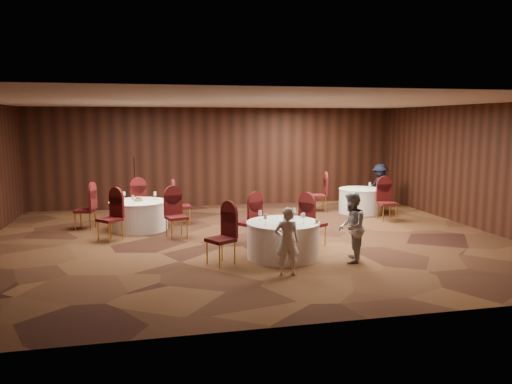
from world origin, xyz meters
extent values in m
plane|color=black|center=(0.00, 0.00, 0.00)|extent=(12.00, 12.00, 0.00)
plane|color=silver|center=(0.00, 0.00, 3.20)|extent=(12.00, 12.00, 0.00)
plane|color=black|center=(0.00, 5.00, 1.60)|extent=(12.00, 0.00, 12.00)
plane|color=black|center=(0.00, -5.00, 1.60)|extent=(12.00, 0.00, 12.00)
plane|color=black|center=(6.00, 0.00, 1.60)|extent=(0.00, 10.00, 10.00)
cylinder|color=white|center=(0.35, -1.65, 0.36)|extent=(1.46, 1.46, 0.72)
cylinder|color=white|center=(0.35, -1.65, 0.72)|extent=(1.49, 1.49, 0.03)
cylinder|color=white|center=(-2.54, 1.71, 0.36)|extent=(1.44, 1.44, 0.72)
cylinder|color=white|center=(-2.54, 1.71, 0.72)|extent=(1.47, 1.47, 0.03)
cylinder|color=white|center=(4.00, 2.70, 0.36)|extent=(1.28, 1.28, 0.72)
cylinder|color=white|center=(4.00, 2.70, 0.72)|extent=(1.31, 1.31, 0.03)
cylinder|color=silver|center=(0.71, -1.88, 0.74)|extent=(0.06, 0.06, 0.01)
cylinder|color=silver|center=(0.71, -1.88, 0.80)|extent=(0.01, 0.01, 0.11)
cone|color=silver|center=(0.71, -1.88, 0.91)|extent=(0.08, 0.08, 0.10)
cylinder|color=silver|center=(0.68, -1.32, 0.74)|extent=(0.06, 0.06, 0.01)
cylinder|color=silver|center=(0.68, -1.32, 0.80)|extent=(0.01, 0.01, 0.11)
cone|color=silver|center=(0.68, -1.32, 0.91)|extent=(0.08, 0.08, 0.10)
cylinder|color=silver|center=(0.26, -2.12, 0.74)|extent=(0.06, 0.06, 0.01)
cylinder|color=silver|center=(0.26, -2.12, 0.80)|extent=(0.01, 0.01, 0.11)
cone|color=silver|center=(0.26, -2.12, 0.91)|extent=(0.08, 0.08, 0.10)
cylinder|color=silver|center=(-0.07, -1.42, 0.74)|extent=(0.06, 0.06, 0.01)
cylinder|color=silver|center=(-0.07, -1.42, 0.80)|extent=(0.01, 0.01, 0.11)
cone|color=silver|center=(-0.07, -1.42, 0.91)|extent=(0.08, 0.08, 0.10)
cylinder|color=silver|center=(-0.07, -1.85, 0.74)|extent=(0.06, 0.06, 0.01)
cylinder|color=silver|center=(-0.07, -1.85, 0.80)|extent=(0.01, 0.01, 0.11)
cone|color=silver|center=(-0.07, -1.85, 0.91)|extent=(0.08, 0.08, 0.10)
cylinder|color=white|center=(0.35, -2.21, 0.75)|extent=(0.15, 0.15, 0.01)
sphere|color=#9E6B33|center=(0.35, -2.21, 0.79)|extent=(0.08, 0.08, 0.08)
cylinder|color=white|center=(0.98, -1.91, 0.75)|extent=(0.15, 0.15, 0.01)
sphere|color=#9E6B33|center=(0.98, -1.91, 0.79)|extent=(0.08, 0.08, 0.08)
cylinder|color=white|center=(0.89, -1.25, 0.75)|extent=(0.15, 0.15, 0.01)
sphere|color=#9E6B33|center=(0.89, -1.25, 0.79)|extent=(0.08, 0.08, 0.08)
cylinder|color=silver|center=(-2.12, 1.83, 0.74)|extent=(0.06, 0.06, 0.01)
cylinder|color=silver|center=(-2.12, 1.83, 0.80)|extent=(0.01, 0.01, 0.11)
cone|color=silver|center=(-2.12, 1.83, 0.91)|extent=(0.08, 0.08, 0.10)
cylinder|color=silver|center=(-2.91, 2.00, 0.74)|extent=(0.06, 0.06, 0.01)
cylinder|color=silver|center=(-2.91, 2.00, 0.80)|extent=(0.01, 0.01, 0.11)
cone|color=silver|center=(-2.91, 2.00, 0.91)|extent=(0.08, 0.08, 0.10)
cylinder|color=silver|center=(-2.67, 1.28, 0.74)|extent=(0.06, 0.06, 0.01)
cylinder|color=silver|center=(-2.67, 1.28, 0.80)|extent=(0.01, 0.01, 0.11)
cone|color=silver|center=(-2.67, 1.28, 0.91)|extent=(0.08, 0.08, 0.10)
cylinder|color=olive|center=(-2.54, 1.71, 0.77)|extent=(0.22, 0.22, 0.06)
sphere|color=#9E6B33|center=(-2.57, 1.73, 0.83)|extent=(0.07, 0.07, 0.07)
sphere|color=#9E6B33|center=(-2.50, 1.69, 0.83)|extent=(0.07, 0.07, 0.07)
cylinder|color=silver|center=(4.18, 2.45, 0.74)|extent=(0.06, 0.06, 0.01)
cylinder|color=silver|center=(4.18, 2.45, 0.80)|extent=(0.01, 0.01, 0.11)
cone|color=silver|center=(4.18, 2.45, 0.91)|extent=(0.08, 0.08, 0.10)
cylinder|color=black|center=(-2.66, 3.54, 0.01)|extent=(0.24, 0.24, 0.02)
cylinder|color=black|center=(-2.66, 3.54, 0.88)|extent=(0.02, 0.02, 1.72)
cylinder|color=black|center=(-2.66, 3.59, 1.71)|extent=(0.04, 0.12, 0.04)
imported|color=silver|center=(0.10, -2.81, 0.63)|extent=(0.48, 0.33, 1.25)
imported|color=#9D9DA1|center=(1.57, -2.25, 0.70)|extent=(0.78, 0.85, 1.40)
imported|color=black|center=(4.96, 3.36, 0.71)|extent=(0.84, 1.05, 1.41)
camera|label=1|loc=(-2.33, -11.20, 2.76)|focal=35.00mm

